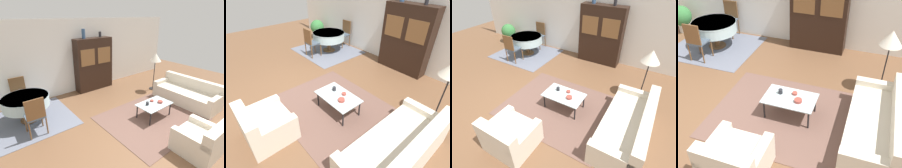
{
  "view_description": "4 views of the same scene",
  "coord_description": "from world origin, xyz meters",
  "views": [
    {
      "loc": [
        -2.69,
        -2.29,
        2.83
      ],
      "look_at": [
        0.2,
        1.4,
        0.95
      ],
      "focal_mm": 28.0,
      "sensor_mm": 36.0,
      "label": 1
    },
    {
      "loc": [
        3.37,
        -1.55,
        2.83
      ],
      "look_at": [
        1.03,
        0.47,
        0.75
      ],
      "focal_mm": 28.0,
      "sensor_mm": 36.0,
      "label": 2
    },
    {
      "loc": [
        2.75,
        -2.45,
        3.16
      ],
      "look_at": [
        1.03,
        0.47,
        0.75
      ],
      "focal_mm": 28.0,
      "sensor_mm": 36.0,
      "label": 3
    },
    {
      "loc": [
        2.31,
        -3.18,
        3.54
      ],
      "look_at": [
        1.03,
        0.47,
        0.75
      ],
      "focal_mm": 42.0,
      "sensor_mm": 36.0,
      "label": 4
    }
  ],
  "objects": [
    {
      "name": "armchair",
      "position": [
        0.7,
        -1.07,
        0.3
      ],
      "size": [
        0.91,
        0.86,
        0.78
      ],
      "color": "beige",
      "rests_on": "ground_plane"
    },
    {
      "name": "floor_lamp",
      "position": [
        2.65,
        1.83,
        1.26
      ],
      "size": [
        0.45,
        0.45,
        1.46
      ],
      "color": "black",
      "rests_on": "ground_plane"
    },
    {
      "name": "potted_plant",
      "position": [
        -3.45,
        3.07,
        0.48
      ],
      "size": [
        0.62,
        0.62,
        0.83
      ],
      "color": "beige",
      "rests_on": "ground_plane"
    },
    {
      "name": "dining_chair_near",
      "position": [
        -1.91,
        1.7,
        0.59
      ],
      "size": [
        0.44,
        0.44,
        1.02
      ],
      "color": "brown",
      "rests_on": "dining_rug"
    },
    {
      "name": "ground_plane",
      "position": [
        0.0,
        0.0,
        0.0
      ],
      "size": [
        14.0,
        14.0,
        0.0
      ],
      "primitive_type": "plane",
      "color": "brown"
    },
    {
      "name": "display_cabinet",
      "position": [
        0.83,
        3.37,
        1.01
      ],
      "size": [
        1.5,
        0.43,
        2.01
      ],
      "color": "black",
      "rests_on": "ground_plane"
    },
    {
      "name": "dining_rug",
      "position": [
        -1.94,
        2.47,
        0.01
      ],
      "size": [
        2.33,
        2.08,
        0.01
      ],
      "color": "slate",
      "rests_on": "ground_plane"
    },
    {
      "name": "coffee_table",
      "position": [
        1.03,
        0.47,
        0.39
      ],
      "size": [
        1.0,
        0.61,
        0.42
      ],
      "color": "black",
      "rests_on": "area_rug"
    },
    {
      "name": "dining_chair_far",
      "position": [
        -1.91,
        3.37,
        0.59
      ],
      "size": [
        0.44,
        0.44,
        1.02
      ],
      "rotation": [
        0.0,
        0.0,
        3.14
      ],
      "color": "brown",
      "rests_on": "dining_rug"
    },
    {
      "name": "dining_table",
      "position": [
        -1.91,
        2.54,
        0.59
      ],
      "size": [
        1.22,
        1.22,
        0.73
      ],
      "color": "brown",
      "rests_on": "dining_rug"
    },
    {
      "name": "cup",
      "position": [
        0.81,
        0.55,
        0.47
      ],
      "size": [
        0.08,
        0.08,
        0.09
      ],
      "color": "#232328",
      "rests_on": "coffee_table"
    },
    {
      "name": "bowl_small",
      "position": [
        1.08,
        0.61,
        0.45
      ],
      "size": [
        0.1,
        0.1,
        0.05
      ],
      "color": "#9E4238",
      "rests_on": "coffee_table"
    },
    {
      "name": "bowl",
      "position": [
        1.21,
        0.41,
        0.45
      ],
      "size": [
        0.15,
        0.15,
        0.06
      ],
      "color": "#9E4238",
      "rests_on": "coffee_table"
    },
    {
      "name": "couch",
      "position": [
        2.65,
        0.39,
        0.29
      ],
      "size": [
        0.9,
        2.1,
        0.8
      ],
      "rotation": [
        0.0,
        0.0,
        1.57
      ],
      "color": "beige",
      "rests_on": "ground_plane"
    },
    {
      "name": "area_rug",
      "position": [
        0.9,
        0.43,
        0.01
      ],
      "size": [
        2.78,
        2.26,
        0.01
      ],
      "color": "brown",
      "rests_on": "ground_plane"
    }
  ]
}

